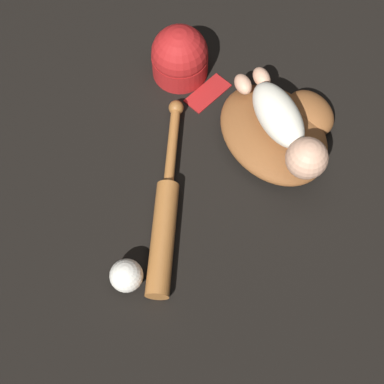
# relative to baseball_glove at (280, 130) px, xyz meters

# --- Properties ---
(ground_plane) EXTENTS (6.00, 6.00, 0.00)m
(ground_plane) POSITION_rel_baseball_glove_xyz_m (0.03, 0.02, -0.04)
(ground_plane) COLOR black
(baseball_glove) EXTENTS (0.39, 0.36, 0.08)m
(baseball_glove) POSITION_rel_baseball_glove_xyz_m (0.00, 0.00, 0.00)
(baseball_glove) COLOR brown
(baseball_glove) RESTS_ON ground
(baby_figure) EXTENTS (0.35, 0.18, 0.10)m
(baby_figure) POSITION_rel_baseball_glove_xyz_m (0.04, -0.01, 0.08)
(baby_figure) COLOR silver
(baby_figure) RESTS_ON baseball_glove
(baseball_bat) EXTENTS (0.52, 0.15, 0.06)m
(baseball_bat) POSITION_rel_baseball_glove_xyz_m (0.19, -0.32, -0.01)
(baseball_bat) COLOR #9E602D
(baseball_bat) RESTS_ON ground
(baseball) EXTENTS (0.08, 0.08, 0.08)m
(baseball) POSITION_rel_baseball_glove_xyz_m (0.33, -0.42, -0.00)
(baseball) COLOR silver
(baseball) RESTS_ON ground
(baseball_cap) EXTENTS (0.22, 0.21, 0.15)m
(baseball_cap) POSITION_rel_baseball_glove_xyz_m (-0.25, -0.22, 0.02)
(baseball_cap) COLOR maroon
(baseball_cap) RESTS_ON ground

